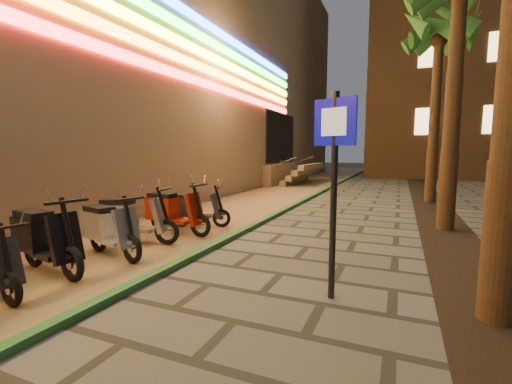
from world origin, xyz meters
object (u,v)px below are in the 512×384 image
at_px(scooter_6, 107,228).
at_px(scooter_8, 171,211).
at_px(scooter_9, 193,209).
at_px(pedestrian_sign, 334,167).
at_px(scooter_7, 130,219).
at_px(scooter_5, 43,238).

xyz_separation_m(scooter_6, scooter_8, (0.04, 1.90, 0.03)).
bearing_deg(scooter_9, pedestrian_sign, -52.78).
bearing_deg(scooter_8, pedestrian_sign, -23.65).
xyz_separation_m(pedestrian_sign, scooter_7, (-4.44, 1.10, -1.20)).
height_order(scooter_6, scooter_7, scooter_7).
distance_m(scooter_5, scooter_9, 3.80).
bearing_deg(scooter_5, scooter_7, 99.58).
relative_size(scooter_5, scooter_7, 1.04).
distance_m(pedestrian_sign, scooter_5, 4.70).
relative_size(scooter_7, scooter_9, 1.13).
bearing_deg(scooter_8, scooter_7, -100.09).
bearing_deg(scooter_6, scooter_9, 102.00).
bearing_deg(pedestrian_sign, scooter_8, 172.96).
relative_size(scooter_5, scooter_6, 1.08).
xyz_separation_m(pedestrian_sign, scooter_9, (-4.10, 3.00, -1.26)).
bearing_deg(scooter_8, scooter_6, -87.29).
xyz_separation_m(scooter_5, scooter_9, (0.38, 3.78, -0.08)).
relative_size(pedestrian_sign, scooter_6, 1.60).
xyz_separation_m(scooter_8, scooter_9, (0.08, 0.83, -0.07)).
bearing_deg(pedestrian_sign, scooter_9, 164.22).
relative_size(scooter_8, scooter_9, 1.15).
height_order(pedestrian_sign, scooter_5, pedestrian_sign).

